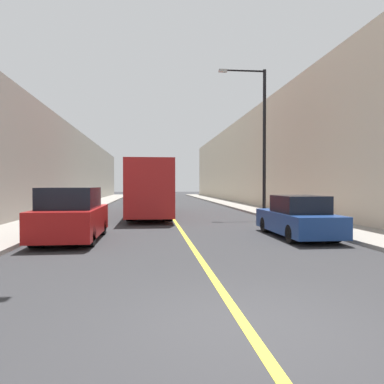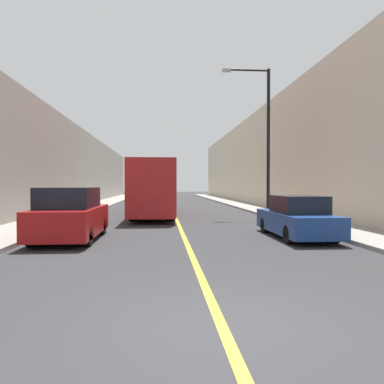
# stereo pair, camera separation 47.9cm
# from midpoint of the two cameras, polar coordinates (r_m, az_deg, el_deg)

# --- Properties ---
(ground_plane) EXTENTS (200.00, 200.00, 0.00)m
(ground_plane) POSITION_cam_midpoint_polar(r_m,az_deg,el_deg) (5.44, 7.33, -19.84)
(ground_plane) COLOR #2D2D30
(sidewalk_left) EXTENTS (2.67, 72.00, 0.14)m
(sidewalk_left) POSITION_cam_midpoint_polar(r_m,az_deg,el_deg) (35.47, -13.76, -1.96)
(sidewalk_left) COLOR gray
(sidewalk_left) RESTS_ON ground
(sidewalk_right) EXTENTS (2.67, 72.00, 0.14)m
(sidewalk_right) POSITION_cam_midpoint_polar(r_m,az_deg,el_deg) (35.87, 7.87, -1.91)
(sidewalk_right) COLOR gray
(sidewalk_right) RESTS_ON ground
(building_row_left) EXTENTS (4.00, 72.00, 7.08)m
(building_row_left) POSITION_cam_midpoint_polar(r_m,az_deg,el_deg) (36.14, -19.02, 3.57)
(building_row_left) COLOR gray
(building_row_left) RESTS_ON ground
(building_row_right) EXTENTS (4.00, 72.00, 8.91)m
(building_row_right) POSITION_cam_midpoint_polar(r_m,az_deg,el_deg) (36.77, 12.99, 4.99)
(building_row_right) COLOR beige
(building_row_right) RESTS_ON ground
(road_center_line) EXTENTS (0.16, 72.00, 0.01)m
(road_center_line) POSITION_cam_midpoint_polar(r_m,az_deg,el_deg) (35.04, -2.88, -2.07)
(road_center_line) COLOR gold
(road_center_line) RESTS_ON ground
(bus) EXTENTS (2.46, 12.50, 3.26)m
(bus) POSITION_cam_midpoint_polar(r_m,az_deg,el_deg) (24.07, -5.31, 0.63)
(bus) COLOR #AD1E1E
(bus) RESTS_ON ground
(parked_suv_left) EXTENTS (1.96, 4.61, 1.85)m
(parked_suv_left) POSITION_cam_midpoint_polar(r_m,az_deg,el_deg) (13.73, -17.12, -3.48)
(parked_suv_left) COLOR maroon
(parked_suv_left) RESTS_ON ground
(car_right_near) EXTENTS (1.77, 4.66, 1.55)m
(car_right_near) POSITION_cam_midpoint_polar(r_m,az_deg,el_deg) (14.39, 16.60, -3.92)
(car_right_near) COLOR navy
(car_right_near) RESTS_ON ground
(street_lamp_right) EXTENTS (2.94, 0.24, 8.85)m
(street_lamp_right) POSITION_cam_midpoint_polar(r_m,az_deg,el_deg) (23.50, 11.57, 8.93)
(street_lamp_right) COLOR black
(street_lamp_right) RESTS_ON sidewalk_right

